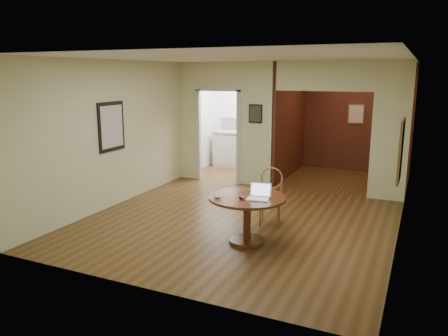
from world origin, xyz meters
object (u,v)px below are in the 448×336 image
at_px(dining_table, 247,208).
at_px(closed_laptop, 259,191).
at_px(open_laptop, 259,194).
at_px(chair, 271,193).

height_order(dining_table, closed_laptop, closed_laptop).
distance_m(open_laptop, closed_laptop, 0.33).
bearing_deg(open_laptop, dining_table, 161.19).
distance_m(dining_table, chair, 0.91).
distance_m(chair, closed_laptop, 0.65).
xyz_separation_m(dining_table, chair, (0.06, 0.91, 0.00)).
bearing_deg(open_laptop, closed_laptop, 99.92).
height_order(dining_table, open_laptop, open_laptop).
bearing_deg(closed_laptop, chair, 87.71).
bearing_deg(closed_laptop, dining_table, -110.09).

